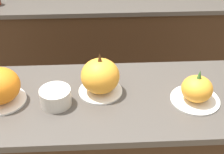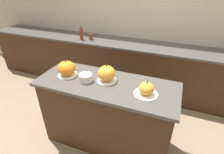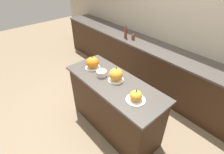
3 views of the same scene
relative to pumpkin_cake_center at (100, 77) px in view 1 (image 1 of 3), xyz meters
name	(u,v)px [view 1 (image 1 of 3)]	position (x,y,z in m)	size (l,w,h in m)	color
back_counter	(100,46)	(0.01, 1.28, -0.54)	(6.00, 0.60, 0.91)	#382314
pumpkin_cake_center	(100,77)	(0.00, 0.00, 0.00)	(0.22, 0.22, 0.23)	white
pumpkin_cake_right	(197,90)	(0.46, -0.09, -0.03)	(0.24, 0.24, 0.17)	white
mixing_bowl	(56,97)	(-0.21, -0.09, -0.05)	(0.15, 0.15, 0.08)	beige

